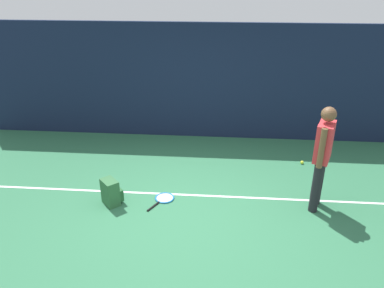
{
  "coord_description": "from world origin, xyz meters",
  "views": [
    {
      "loc": [
        0.43,
        -4.89,
        3.49
      ],
      "look_at": [
        0.0,
        0.4,
        1.0
      ],
      "focal_mm": 35.08,
      "sensor_mm": 36.0,
      "label": 1
    }
  ],
  "objects_px": {
    "tennis_player": "(322,153)",
    "tennis_racket": "(164,199)",
    "backpack": "(111,192)",
    "tennis_ball_near_player": "(302,162)"
  },
  "relations": [
    {
      "from": "tennis_racket",
      "to": "backpack",
      "type": "height_order",
      "value": "backpack"
    },
    {
      "from": "tennis_racket",
      "to": "backpack",
      "type": "relative_size",
      "value": 1.41
    },
    {
      "from": "tennis_racket",
      "to": "tennis_ball_near_player",
      "type": "distance_m",
      "value": 2.92
    },
    {
      "from": "tennis_player",
      "to": "backpack",
      "type": "relative_size",
      "value": 3.86
    },
    {
      "from": "tennis_racket",
      "to": "tennis_player",
      "type": "bearing_deg",
      "value": -61.13
    },
    {
      "from": "tennis_player",
      "to": "tennis_racket",
      "type": "bearing_deg",
      "value": 111.47
    },
    {
      "from": "tennis_player",
      "to": "tennis_racket",
      "type": "relative_size",
      "value": 2.74
    },
    {
      "from": "backpack",
      "to": "tennis_ball_near_player",
      "type": "bearing_deg",
      "value": -106.42
    },
    {
      "from": "tennis_ball_near_player",
      "to": "tennis_player",
      "type": "bearing_deg",
      "value": -92.99
    },
    {
      "from": "tennis_ball_near_player",
      "to": "backpack",
      "type": "bearing_deg",
      "value": -153.81
    }
  ]
}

